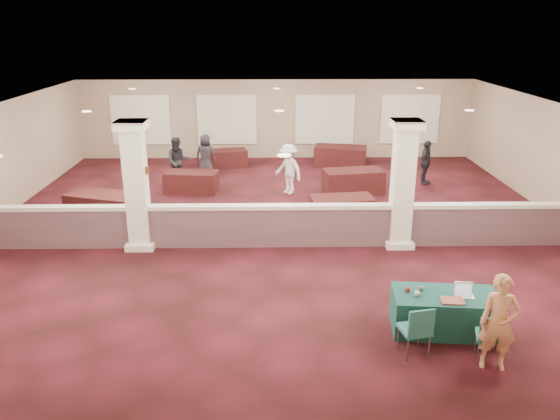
{
  "coord_description": "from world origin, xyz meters",
  "views": [
    {
      "loc": [
        -0.24,
        -14.28,
        5.39
      ],
      "look_at": [
        -0.01,
        -2.0,
        1.14
      ],
      "focal_mm": 35.0,
      "sensor_mm": 36.0,
      "label": 1
    }
  ],
  "objects_px": {
    "attendee_a": "(178,162)",
    "far_table_back_center": "(225,159)",
    "conf_chair_main": "(491,334)",
    "far_table_front_left": "(103,207)",
    "far_table_back_left": "(191,182)",
    "far_table_back_right": "(340,156)",
    "far_table_front_center": "(342,209)",
    "attendee_b": "(289,169)",
    "attendee_d": "(206,155)",
    "woman": "(499,323)",
    "near_table": "(445,312)",
    "far_table_front_right": "(353,181)",
    "conf_chair_side": "(417,327)",
    "attendee_c": "(426,162)"
  },
  "relations": [
    {
      "from": "woman",
      "to": "far_table_back_right",
      "type": "distance_m",
      "value": 13.23
    },
    {
      "from": "conf_chair_main",
      "to": "woman",
      "type": "height_order",
      "value": "woman"
    },
    {
      "from": "far_table_front_right",
      "to": "far_table_back_center",
      "type": "relative_size",
      "value": 1.16
    },
    {
      "from": "far_table_back_center",
      "to": "far_table_back_right",
      "type": "xyz_separation_m",
      "value": [
        4.5,
        0.0,
        0.06
      ]
    },
    {
      "from": "far_table_back_center",
      "to": "far_table_back_right",
      "type": "height_order",
      "value": "far_table_back_right"
    },
    {
      "from": "woman",
      "to": "far_table_back_right",
      "type": "bearing_deg",
      "value": 106.52
    },
    {
      "from": "far_table_front_right",
      "to": "attendee_d",
      "type": "bearing_deg",
      "value": 156.98
    },
    {
      "from": "conf_chair_main",
      "to": "far_table_front_left",
      "type": "xyz_separation_m",
      "value": [
        -8.38,
        7.04,
        -0.12
      ]
    },
    {
      "from": "far_table_front_right",
      "to": "far_table_back_right",
      "type": "distance_m",
      "value": 3.5
    },
    {
      "from": "attendee_c",
      "to": "far_table_front_left",
      "type": "bearing_deg",
      "value": 141.27
    },
    {
      "from": "attendee_a",
      "to": "attendee_d",
      "type": "bearing_deg",
      "value": 42.9
    },
    {
      "from": "far_table_front_left",
      "to": "far_table_back_center",
      "type": "distance_m",
      "value": 6.72
    },
    {
      "from": "attendee_b",
      "to": "far_table_front_center",
      "type": "bearing_deg",
      "value": -17.32
    },
    {
      "from": "woman",
      "to": "far_table_front_center",
      "type": "relative_size",
      "value": 0.94
    },
    {
      "from": "conf_chair_main",
      "to": "conf_chair_side",
      "type": "relative_size",
      "value": 0.94
    },
    {
      "from": "far_table_back_right",
      "to": "near_table",
      "type": "bearing_deg",
      "value": -87.94
    },
    {
      "from": "far_table_front_left",
      "to": "far_table_back_center",
      "type": "height_order",
      "value": "far_table_front_left"
    },
    {
      "from": "far_table_front_right",
      "to": "attendee_b",
      "type": "bearing_deg",
      "value": 180.0
    },
    {
      "from": "far_table_back_left",
      "to": "far_table_back_center",
      "type": "height_order",
      "value": "far_table_back_left"
    },
    {
      "from": "conf_chair_side",
      "to": "far_table_front_center",
      "type": "height_order",
      "value": "conf_chair_side"
    },
    {
      "from": "near_table",
      "to": "far_table_front_left",
      "type": "relative_size",
      "value": 0.96
    },
    {
      "from": "far_table_front_right",
      "to": "far_table_back_right",
      "type": "bearing_deg",
      "value": 90.0
    },
    {
      "from": "far_table_front_center",
      "to": "attendee_b",
      "type": "relative_size",
      "value": 1.06
    },
    {
      "from": "conf_chair_main",
      "to": "conf_chair_side",
      "type": "distance_m",
      "value": 1.19
    },
    {
      "from": "conf_chair_main",
      "to": "attendee_a",
      "type": "bearing_deg",
      "value": 137.99
    },
    {
      "from": "near_table",
      "to": "attendee_b",
      "type": "height_order",
      "value": "attendee_b"
    },
    {
      "from": "far_table_front_left",
      "to": "far_table_back_right",
      "type": "distance_m",
      "value": 9.61
    },
    {
      "from": "conf_chair_side",
      "to": "far_table_front_center",
      "type": "distance_m",
      "value": 6.68
    },
    {
      "from": "woman",
      "to": "far_table_back_left",
      "type": "xyz_separation_m",
      "value": [
        -6.27,
        9.89,
        -0.48
      ]
    },
    {
      "from": "conf_chair_main",
      "to": "conf_chair_side",
      "type": "bearing_deg",
      "value": -173.73
    },
    {
      "from": "far_table_front_left",
      "to": "attendee_b",
      "type": "xyz_separation_m",
      "value": [
        5.36,
        2.51,
        0.43
      ]
    },
    {
      "from": "attendee_d",
      "to": "conf_chair_side",
      "type": "bearing_deg",
      "value": 122.06
    },
    {
      "from": "near_table",
      "to": "far_table_front_right",
      "type": "distance_m",
      "value": 8.55
    },
    {
      "from": "near_table",
      "to": "woman",
      "type": "xyz_separation_m",
      "value": [
        0.47,
        -1.16,
        0.46
      ]
    },
    {
      "from": "far_table_front_right",
      "to": "attendee_d",
      "type": "relative_size",
      "value": 1.24
    },
    {
      "from": "far_table_back_left",
      "to": "far_table_back_center",
      "type": "xyz_separation_m",
      "value": [
        0.87,
        3.3,
        -0.01
      ]
    },
    {
      "from": "far_table_front_right",
      "to": "woman",
      "type": "bearing_deg",
      "value": -84.67
    },
    {
      "from": "conf_chair_main",
      "to": "far_table_back_center",
      "type": "xyz_separation_m",
      "value": [
        -5.38,
        13.05,
        -0.19
      ]
    },
    {
      "from": "far_table_front_center",
      "to": "far_table_back_left",
      "type": "relative_size",
      "value": 1.03
    },
    {
      "from": "conf_chair_main",
      "to": "far_table_back_left",
      "type": "height_order",
      "value": "conf_chair_main"
    },
    {
      "from": "far_table_back_left",
      "to": "attendee_d",
      "type": "distance_m",
      "value": 2.03
    },
    {
      "from": "far_table_back_center",
      "to": "conf_chair_main",
      "type": "bearing_deg",
      "value": -67.6
    },
    {
      "from": "woman",
      "to": "conf_chair_side",
      "type": "bearing_deg",
      "value": 177.26
    },
    {
      "from": "far_table_front_left",
      "to": "attendee_a",
      "type": "xyz_separation_m",
      "value": [
        1.59,
        3.51,
        0.44
      ]
    },
    {
      "from": "woman",
      "to": "near_table",
      "type": "bearing_deg",
      "value": 124.77
    },
    {
      "from": "near_table",
      "to": "attendee_b",
      "type": "distance_m",
      "value": 8.93
    },
    {
      "from": "near_table",
      "to": "far_table_back_right",
      "type": "height_order",
      "value": "far_table_back_right"
    },
    {
      "from": "attendee_a",
      "to": "far_table_back_center",
      "type": "bearing_deg",
      "value": 48.56
    },
    {
      "from": "far_table_back_left",
      "to": "far_table_back_right",
      "type": "relative_size",
      "value": 0.87
    },
    {
      "from": "far_table_front_left",
      "to": "far_table_back_right",
      "type": "relative_size",
      "value": 1.0
    }
  ]
}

